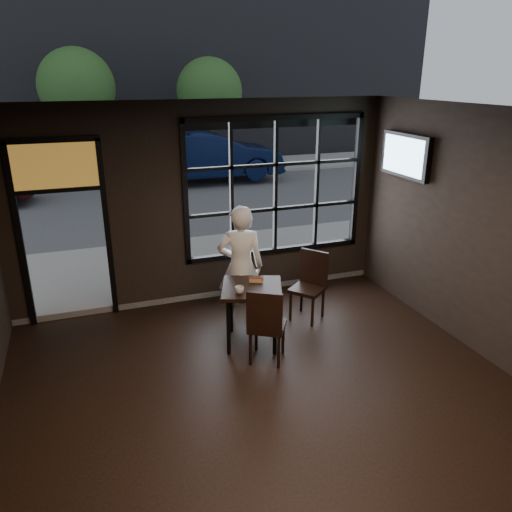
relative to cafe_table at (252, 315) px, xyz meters
name	(u,v)px	position (x,y,z in m)	size (l,w,h in m)	color
floor	(290,430)	(-0.22, -1.86, -0.44)	(6.00, 7.00, 0.02)	black
ceiling	(299,117)	(-0.22, -1.86, 2.78)	(6.00, 7.00, 0.02)	black
window_frame	(275,187)	(0.98, 1.64, 1.37)	(3.06, 0.12, 2.28)	black
stained_transom	(55,165)	(-2.32, 1.64, 1.92)	(1.20, 0.06, 0.70)	orange
street_asphalt	(111,144)	(-0.22, 22.14, -0.45)	(60.00, 41.00, 0.04)	#545456
cafe_table	(252,315)	(0.00, 0.00, 0.00)	(0.79, 0.79, 0.86)	black
chair_near	(267,323)	(0.04, -0.47, 0.09)	(0.45, 0.45, 1.05)	black
chair_window	(307,287)	(1.03, 0.40, 0.10)	(0.45, 0.45, 1.05)	black
man	(241,267)	(0.03, 0.57, 0.49)	(0.67, 0.44, 1.84)	white
hotdog	(256,280)	(0.11, 0.13, 0.45)	(0.20, 0.08, 0.06)	tan
cup	(239,290)	(-0.23, -0.15, 0.47)	(0.12, 0.12, 0.10)	silver
tv	(406,155)	(2.71, 0.64, 1.94)	(0.13, 1.13, 0.66)	black
navy_car	(209,156)	(2.16, 10.66, 0.49)	(1.73, 4.95, 1.63)	black
tree_left	(77,87)	(-1.76, 13.06, 2.65)	(2.57, 2.57, 4.38)	#332114
tree_right	(209,92)	(2.82, 12.85, 2.46)	(2.40, 2.40, 4.10)	#332114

